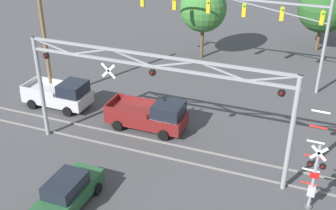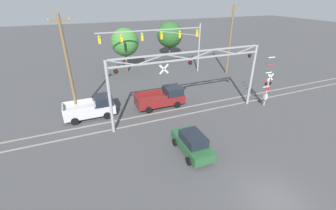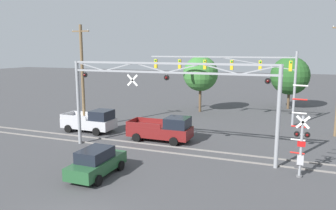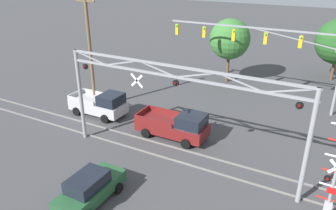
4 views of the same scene
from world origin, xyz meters
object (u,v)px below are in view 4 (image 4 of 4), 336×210
Objects in this scene: crossing_signal_mast at (330,192)px; sedan_waiting at (90,188)px; traffic_signal_span at (280,46)px; background_tree_beyond_span at (230,39)px; utility_pole_left at (90,52)px; crossing_gantry at (175,98)px; pickup_truck_following at (101,104)px; pickup_truck_lead at (176,125)px.

crossing_signal_mast is 1.31× the size of sedan_waiting.
traffic_signal_span is 2.28× the size of background_tree_beyond_span.
traffic_signal_span is 1.58× the size of utility_pole_left.
background_tree_beyond_span is at bearing 56.70° from utility_pole_left.
crossing_gantry is 3.64× the size of sedan_waiting.
utility_pole_left reaches higher than crossing_gantry.
crossing_signal_mast is 21.14m from background_tree_beyond_span.
sedan_waiting is at bearing -51.22° from utility_pole_left.
crossing_signal_mast is at bearing -16.47° from utility_pole_left.
crossing_signal_mast is at bearing -14.85° from pickup_truck_following.
sedan_waiting is at bearing -159.39° from crossing_signal_mast.
sedan_waiting is 22.30m from background_tree_beyond_span.
sedan_waiting is 13.29m from utility_pole_left.
crossing_gantry is 1.00× the size of traffic_signal_span.
pickup_truck_following is 15.08m from background_tree_beyond_span.
crossing_signal_mast is at bearing -68.42° from traffic_signal_span.
crossing_signal_mast is at bearing -7.06° from crossing_gantry.
utility_pole_left reaches higher than traffic_signal_span.
traffic_signal_span is (-5.48, 13.84, 3.43)m from crossing_signal_mast.
pickup_truck_lead is 8.46m from sedan_waiting.
traffic_signal_span reaches higher than background_tree_beyond_span.
traffic_signal_span is at bearing -34.93° from background_tree_beyond_span.
background_tree_beyond_span is at bearing 93.22° from pickup_truck_lead.
utility_pole_left is at bearing -123.30° from background_tree_beyond_span.
pickup_truck_lead is (-1.53, 3.13, -3.59)m from crossing_gantry.
utility_pole_left is (-19.09, 5.64, 3.08)m from crossing_signal_mast.
crossing_gantry reaches higher than sedan_waiting.
background_tree_beyond_span is at bearing 122.01° from crossing_signal_mast.
background_tree_beyond_span reaches higher than pickup_truck_following.
utility_pole_left is 1.45× the size of background_tree_beyond_span.
crossing_signal_mast reaches higher than pickup_truck_following.
crossing_gantry is 9.28m from crossing_signal_mast.
pickup_truck_lead is at bearing -3.57° from pickup_truck_following.
background_tree_beyond_span reaches higher than pickup_truck_lead.
background_tree_beyond_span is (6.52, 13.11, 3.61)m from pickup_truck_following.
crossing_signal_mast is 15.28m from traffic_signal_span.
pickup_truck_following is 10.98m from sedan_waiting.
crossing_gantry is at bearing -23.92° from utility_pole_left.
crossing_gantry is 1.57× the size of utility_pole_left.
crossing_signal_mast is 0.82× the size of background_tree_beyond_span.
crossing_signal_mast is 0.36× the size of traffic_signal_span.
crossing_gantry is 11.24m from utility_pole_left.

